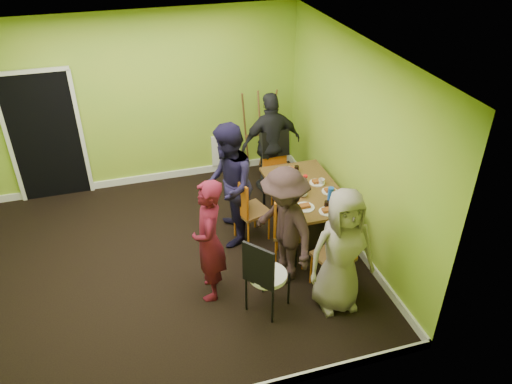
# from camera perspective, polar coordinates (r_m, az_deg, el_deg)

# --- Properties ---
(ground) EXTENTS (5.00, 5.00, 0.00)m
(ground) POSITION_cam_1_polar(r_m,az_deg,el_deg) (6.84, -9.60, -7.93)
(ground) COLOR black
(ground) RESTS_ON ground
(room_walls) EXTENTS (5.04, 4.54, 2.82)m
(room_walls) POSITION_cam_1_polar(r_m,az_deg,el_deg) (6.29, -10.67, -0.82)
(room_walls) COLOR #A4C232
(room_walls) RESTS_ON ground
(dining_table) EXTENTS (0.90, 1.50, 0.75)m
(dining_table) POSITION_cam_1_polar(r_m,az_deg,el_deg) (6.90, 5.75, -0.02)
(dining_table) COLOR black
(dining_table) RESTS_ON ground
(chair_left_far) EXTENTS (0.52, 0.51, 0.99)m
(chair_left_far) POSITION_cam_1_polar(r_m,az_deg,el_deg) (6.82, -1.08, -1.69)
(chair_left_far) COLOR orange
(chair_left_far) RESTS_ON ground
(chair_left_near) EXTENTS (0.54, 0.54, 1.01)m
(chair_left_near) POSITION_cam_1_polar(r_m,az_deg,el_deg) (6.46, 3.25, -3.78)
(chair_left_near) COLOR orange
(chair_left_near) RESTS_ON ground
(chair_back_end) EXTENTS (0.45, 0.54, 1.08)m
(chair_back_end) POSITION_cam_1_polar(r_m,az_deg,el_deg) (7.81, 2.23, 4.79)
(chair_back_end) COLOR orange
(chair_back_end) RESTS_ON ground
(chair_front_end) EXTENTS (0.53, 0.53, 1.02)m
(chair_front_end) POSITION_cam_1_polar(r_m,az_deg,el_deg) (6.07, 9.42, -6.94)
(chair_front_end) COLOR orange
(chair_front_end) RESTS_ON ground
(chair_bentwood) EXTENTS (0.57, 0.56, 1.03)m
(chair_bentwood) POSITION_cam_1_polar(r_m,az_deg,el_deg) (5.72, 0.98, -9.30)
(chair_bentwood) COLOR black
(chair_bentwood) RESTS_ON ground
(easel) EXTENTS (0.61, 0.57, 1.52)m
(easel) POSITION_cam_1_polar(r_m,az_deg,el_deg) (8.38, 0.22, 6.75)
(easel) COLOR brown
(easel) RESTS_ON ground
(plate_near_left) EXTENTS (0.24, 0.24, 0.01)m
(plate_near_left) POSITION_cam_1_polar(r_m,az_deg,el_deg) (7.19, 3.16, 2.08)
(plate_near_left) COLOR white
(plate_near_left) RESTS_ON dining_table
(plate_near_right) EXTENTS (0.25, 0.25, 0.01)m
(plate_near_right) POSITION_cam_1_polar(r_m,az_deg,el_deg) (6.48, 5.61, -1.76)
(plate_near_right) COLOR white
(plate_near_right) RESTS_ON dining_table
(plate_far_back) EXTENTS (0.23, 0.23, 0.01)m
(plate_far_back) POSITION_cam_1_polar(r_m,az_deg,el_deg) (7.29, 3.89, 2.51)
(plate_far_back) COLOR white
(plate_far_back) RESTS_ON dining_table
(plate_far_front) EXTENTS (0.22, 0.22, 0.01)m
(plate_far_front) POSITION_cam_1_polar(r_m,az_deg,el_deg) (6.43, 8.15, -2.22)
(plate_far_front) COLOR white
(plate_far_front) RESTS_ON dining_table
(plate_wall_back) EXTENTS (0.21, 0.21, 0.01)m
(plate_wall_back) POSITION_cam_1_polar(r_m,az_deg,el_deg) (7.02, 7.00, 1.06)
(plate_wall_back) COLOR white
(plate_wall_back) RESTS_ON dining_table
(plate_wall_front) EXTENTS (0.21, 0.21, 0.01)m
(plate_wall_front) POSITION_cam_1_polar(r_m,az_deg,el_deg) (6.85, 8.40, 0.08)
(plate_wall_front) COLOR white
(plate_wall_front) RESTS_ON dining_table
(thermos) EXTENTS (0.06, 0.06, 0.21)m
(thermos) POSITION_cam_1_polar(r_m,az_deg,el_deg) (6.78, 5.62, 0.91)
(thermos) COLOR white
(thermos) RESTS_ON dining_table
(blue_bottle) EXTENTS (0.08, 0.08, 0.20)m
(blue_bottle) POSITION_cam_1_polar(r_m,az_deg,el_deg) (6.61, 8.52, -0.26)
(blue_bottle) COLOR blue
(blue_bottle) RESTS_ON dining_table
(orange_bottle) EXTENTS (0.03, 0.03, 0.08)m
(orange_bottle) POSITION_cam_1_polar(r_m,az_deg,el_deg) (7.02, 4.39, 1.56)
(orange_bottle) COLOR orange
(orange_bottle) RESTS_ON dining_table
(glass_mid) EXTENTS (0.07, 0.07, 0.08)m
(glass_mid) POSITION_cam_1_polar(r_m,az_deg,el_deg) (7.01, 3.26, 1.60)
(glass_mid) COLOR black
(glass_mid) RESTS_ON dining_table
(glass_back) EXTENTS (0.07, 0.07, 0.09)m
(glass_back) POSITION_cam_1_polar(r_m,az_deg,el_deg) (7.25, 4.66, 2.66)
(glass_back) COLOR black
(glass_back) RESTS_ON dining_table
(glass_front) EXTENTS (0.06, 0.06, 0.09)m
(glass_front) POSITION_cam_1_polar(r_m,az_deg,el_deg) (6.50, 8.09, -1.40)
(glass_front) COLOR black
(glass_front) RESTS_ON dining_table
(cup_a) EXTENTS (0.11, 0.11, 0.09)m
(cup_a) POSITION_cam_1_polar(r_m,az_deg,el_deg) (6.68, 5.43, -0.18)
(cup_a) COLOR white
(cup_a) RESTS_ON dining_table
(cup_b) EXTENTS (0.09, 0.09, 0.08)m
(cup_b) POSITION_cam_1_polar(r_m,az_deg,el_deg) (6.98, 7.49, 1.18)
(cup_b) COLOR white
(cup_b) RESTS_ON dining_table
(person_standing) EXTENTS (0.48, 0.64, 1.59)m
(person_standing) POSITION_cam_1_polar(r_m,az_deg,el_deg) (5.84, -5.38, -5.60)
(person_standing) COLOR #510D1D
(person_standing) RESTS_ON ground
(person_left_far) EXTENTS (0.83, 0.97, 1.76)m
(person_left_far) POSITION_cam_1_polar(r_m,az_deg,el_deg) (6.67, -3.20, 0.70)
(person_left_far) COLOR black
(person_left_far) RESTS_ON ground
(person_left_near) EXTENTS (0.85, 1.15, 1.59)m
(person_left_near) POSITION_cam_1_polar(r_m,az_deg,el_deg) (6.05, 3.21, -3.99)
(person_left_near) COLOR #2D1E1E
(person_left_near) RESTS_ON ground
(person_back_end) EXTENTS (1.00, 0.48, 1.66)m
(person_back_end) POSITION_cam_1_polar(r_m,az_deg,el_deg) (7.87, 1.76, 5.58)
(person_back_end) COLOR black
(person_back_end) RESTS_ON ground
(person_front_end) EXTENTS (0.79, 0.53, 1.59)m
(person_front_end) POSITION_cam_1_polar(r_m,az_deg,el_deg) (5.74, 9.76, -6.73)
(person_front_end) COLOR gray
(person_front_end) RESTS_ON ground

